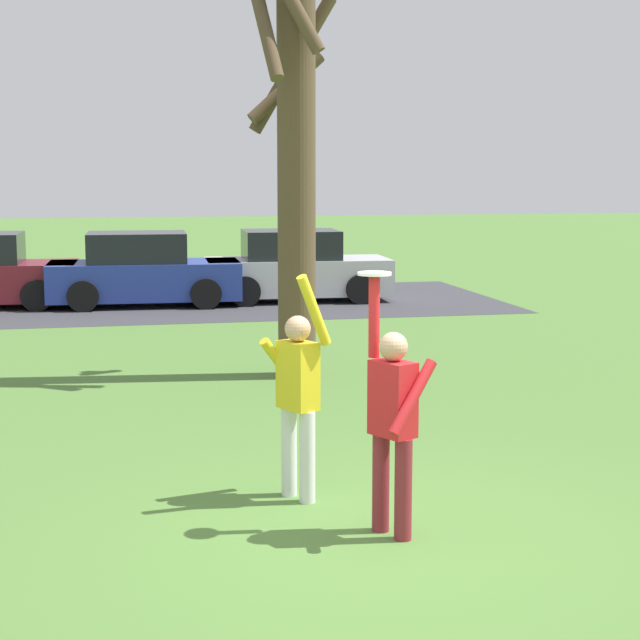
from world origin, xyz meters
TOP-DOWN VIEW (x-y plane):
  - ground_plane at (0.00, 0.00)m, footprint 120.00×120.00m
  - person_catcher at (0.20, 0.11)m, footprint 0.51×0.59m
  - person_defender at (-0.36, 1.18)m, footprint 0.60×0.66m
  - frisbee_disc at (0.10, 0.31)m, footprint 0.27×0.27m
  - parked_car_blue at (-1.14, 15.16)m, footprint 4.17×2.17m
  - parked_car_silver at (2.28, 15.31)m, footprint 4.17×2.17m
  - parking_strip at (-1.07, 15.33)m, footprint 15.72×6.40m
  - bare_tree_tall at (0.66, 6.73)m, footprint 1.44×1.45m

SIDE VIEW (x-z plane):
  - ground_plane at x=0.00m, z-range 0.00..0.00m
  - parking_strip at x=-1.07m, z-range 0.00..0.01m
  - parked_car_blue at x=-1.14m, z-range -0.07..1.52m
  - parked_car_silver at x=2.28m, z-range -0.07..1.52m
  - person_defender at x=-0.36m, z-range -0.04..2.00m
  - person_catcher at x=0.20m, z-range -0.06..2.02m
  - frisbee_disc at x=0.10m, z-range 2.08..2.10m
  - bare_tree_tall at x=0.66m, z-range 0.20..6.49m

